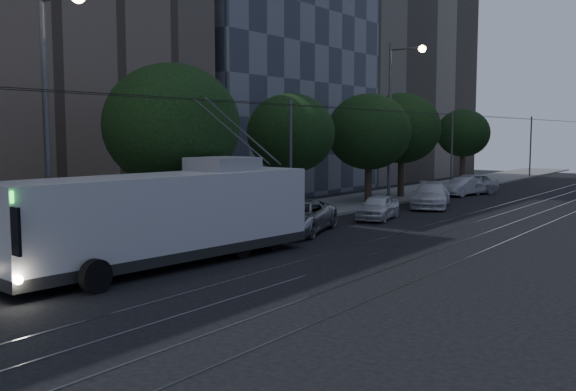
% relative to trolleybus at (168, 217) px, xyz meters
% --- Properties ---
extents(ground, '(120.00, 120.00, 0.00)m').
position_rel_trolleybus_xyz_m(ground, '(2.90, 0.22, -1.63)').
color(ground, black).
rests_on(ground, ground).
extents(sidewalk, '(5.00, 90.00, 0.15)m').
position_rel_trolleybus_xyz_m(sidewalk, '(-4.60, 20.22, -1.55)').
color(sidewalk, gray).
rests_on(sidewalk, ground).
extents(tram_rails, '(4.52, 90.00, 0.02)m').
position_rel_trolleybus_xyz_m(tram_rails, '(5.40, 20.22, -1.62)').
color(tram_rails, gray).
rests_on(tram_rails, ground).
extents(overhead_wires, '(2.23, 90.00, 6.00)m').
position_rel_trolleybus_xyz_m(overhead_wires, '(-2.07, 20.22, 1.84)').
color(overhead_wires, black).
rests_on(overhead_wires, ground).
extents(building_glass_mid, '(14.40, 18.40, 26.80)m').
position_rel_trolleybus_xyz_m(building_glass_mid, '(-16.10, 22.22, 11.79)').
color(building_glass_mid, '#3E434F').
rests_on(building_glass_mid, ground).
extents(building_tan_far, '(14.40, 22.40, 34.80)m').
position_rel_trolleybus_xyz_m(building_tan_far, '(-16.10, 42.22, 15.79)').
color(building_tan_far, gray).
rests_on(building_tan_far, ground).
extents(trolleybus, '(3.56, 11.89, 5.63)m').
position_rel_trolleybus_xyz_m(trolleybus, '(0.00, 0.00, 0.00)').
color(trolleybus, '#B9B9BB').
rests_on(trolleybus, ground).
extents(pickup_silver, '(3.90, 5.78, 1.47)m').
position_rel_trolleybus_xyz_m(pickup_silver, '(-0.58, 8.22, -0.89)').
color(pickup_silver, '#A6A8AD').
rests_on(pickup_silver, ground).
extents(car_white_a, '(2.25, 3.97, 1.27)m').
position_rel_trolleybus_xyz_m(car_white_a, '(0.20, 14.22, -0.99)').
color(car_white_a, silver).
rests_on(car_white_a, ground).
extents(car_white_b, '(3.61, 5.45, 1.47)m').
position_rel_trolleybus_xyz_m(car_white_b, '(0.20, 20.76, -0.89)').
color(car_white_b, silver).
rests_on(car_white_b, ground).
extents(car_white_c, '(1.83, 3.99, 1.27)m').
position_rel_trolleybus_xyz_m(car_white_c, '(-0.97, 28.74, -0.99)').
color(car_white_c, silver).
rests_on(car_white_c, ground).
extents(car_white_d, '(3.46, 4.93, 1.56)m').
position_rel_trolleybus_xyz_m(car_white_d, '(-0.86, 29.90, -0.85)').
color(car_white_d, silver).
rests_on(car_white_d, ground).
extents(tree_1, '(5.59, 5.59, 7.23)m').
position_rel_trolleybus_xyz_m(tree_1, '(-3.60, 3.63, 3.08)').
color(tree_1, '#2D2119').
rests_on(tree_1, ground).
extents(tree_2, '(4.63, 4.63, 6.48)m').
position_rel_trolleybus_xyz_m(tree_2, '(-4.10, 12.56, 2.75)').
color(tree_2, '#2D2119').
rests_on(tree_2, ground).
extents(tree_3, '(5.17, 5.17, 6.81)m').
position_rel_trolleybus_xyz_m(tree_3, '(-3.60, 19.98, 2.84)').
color(tree_3, '#2D2119').
rests_on(tree_3, ground).
extents(tree_4, '(5.21, 5.21, 7.06)m').
position_rel_trolleybus_xyz_m(tree_4, '(-3.60, 24.46, 3.08)').
color(tree_4, '#2D2119').
rests_on(tree_4, ground).
extents(tree_5, '(4.36, 4.36, 6.35)m').
position_rel_trolleybus_xyz_m(tree_5, '(-4.10, 36.80, 2.74)').
color(tree_5, '#2D2119').
rests_on(tree_5, ground).
extents(streetlamp_near, '(2.20, 0.44, 8.95)m').
position_rel_trolleybus_xyz_m(streetlamp_near, '(-2.50, -2.52, 3.83)').
color(streetlamp_near, '#59595B').
rests_on(streetlamp_near, ground).
extents(streetlamp_far, '(2.38, 0.44, 9.82)m').
position_rel_trolleybus_xyz_m(streetlamp_far, '(-2.26, 20.91, 4.30)').
color(streetlamp_far, '#59595B').
rests_on(streetlamp_far, ground).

